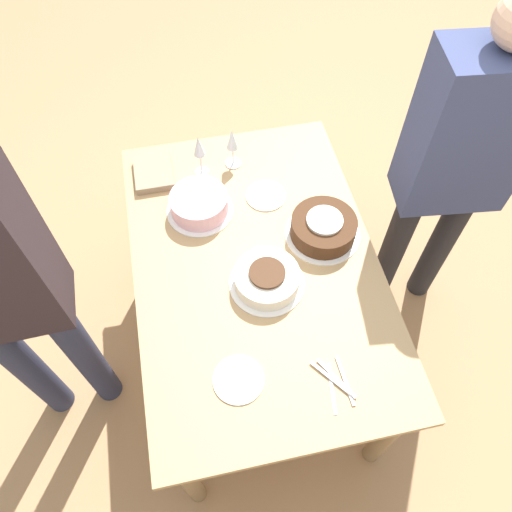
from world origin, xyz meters
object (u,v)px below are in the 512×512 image
Objects in this scene: wine_glass_near at (199,148)px; wine_glass_far at (232,142)px; cake_front_chocolate at (323,228)px; cake_back_decorated at (199,204)px; person_cutting at (458,160)px; cake_center_white at (267,279)px.

wine_glass_near reaches higher than wine_glass_far.
wine_glass_near reaches higher than cake_front_chocolate.
cake_front_chocolate is at bearing -135.76° from wine_glass_near.
person_cutting is at bearing -98.79° from cake_back_decorated.
cake_front_chocolate reaches higher than cake_center_white.
wine_glass_near is (0.42, 0.41, 0.09)m from cake_front_chocolate.
wine_glass_near is 0.12× the size of person_cutting.
person_cutting reaches higher than cake_back_decorated.
wine_glass_near is at bearing 44.24° from cake_front_chocolate.
wine_glass_near is at bearing -10.71° from cake_back_decorated.
wine_glass_far reaches higher than cake_front_chocolate.
wine_glass_near is at bearing 98.83° from wine_glass_far.
cake_back_decorated is 0.17× the size of person_cutting.
wine_glass_far reaches higher than cake_back_decorated.
cake_back_decorated is 0.30m from wine_glass_far.
person_cutting reaches higher than wine_glass_far.
cake_front_chocolate is 0.55m from person_cutting.
cake_center_white is 1.39× the size of wine_glass_near.
wine_glass_far is at bearing -38.16° from cake_back_decorated.
wine_glass_near is 0.99m from person_cutting.
wine_glass_near is (0.20, -0.04, 0.10)m from cake_back_decorated.
person_cutting reaches higher than cake_center_white.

